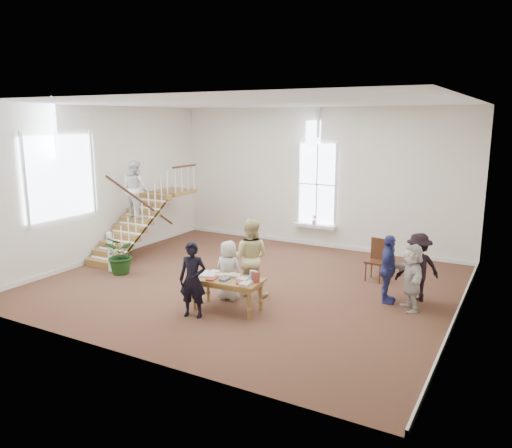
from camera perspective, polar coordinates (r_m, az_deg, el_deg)
The scene contains 12 objects.
ground at distance 12.87m, azimuth -0.81°, elevation -6.77°, with size 10.00×10.00×0.00m, color #4C2D1D.
room_shell at distance 16.57m, azimuth 6.78°, elevation -1.16°, with size 10.49×10.00×10.00m.
staircase at distance 15.59m, azimuth -13.41°, elevation 2.34°, with size 1.10×4.10×2.92m.
library_table at distance 10.94m, azimuth -3.25°, elevation -6.62°, with size 1.59×0.86×0.79m.
police_officer at distance 10.62m, azimuth -7.25°, elevation -6.32°, with size 0.59×0.39×1.63m, color black.
elderly_woman at distance 11.59m, azimuth -3.17°, elevation -5.30°, with size 0.68×0.44×1.39m, color beige.
person_yellow at distance 11.78m, azimuth -0.64°, elevation -3.81°, with size 0.90×0.70×1.86m, color beige.
woman_cluster_a at distance 11.73m, azimuth 14.85°, elevation -5.01°, with size 0.92×0.38×1.58m, color navy.
woman_cluster_b at distance 12.03m, azimuth 18.02°, elevation -4.73°, with size 1.03×0.59×1.59m, color black.
woman_cluster_c at distance 11.44m, azimuth 17.36°, elevation -5.82°, with size 1.38×0.44×1.49m, color beige.
floor_plant at distance 13.95m, azimuth -15.11°, elevation -3.44°, with size 0.95×0.83×1.06m, color #153812.
side_chair at distance 13.34m, azimuth 13.73°, elevation -3.68°, with size 0.52×0.52×1.09m.
Camera 1 is at (6.08, -10.57, 4.11)m, focal length 35.00 mm.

